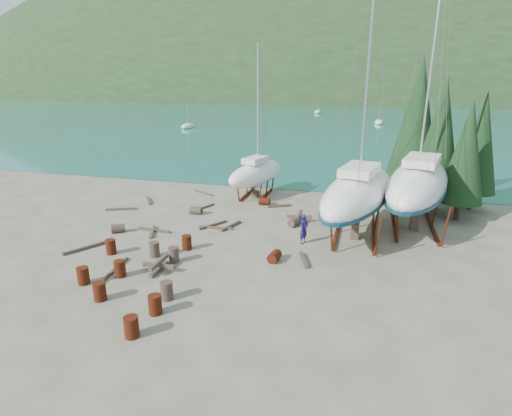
% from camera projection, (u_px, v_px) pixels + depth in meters
% --- Properties ---
extents(ground, '(600.00, 600.00, 0.00)m').
position_uv_depth(ground, '(230.00, 253.00, 23.43)').
color(ground, '#595546').
rests_on(ground, ground).
extents(bay_water, '(700.00, 700.00, 0.00)m').
position_uv_depth(bay_water, '(359.00, 94.00, 313.08)').
color(bay_water, '#186D78').
rests_on(bay_water, ground).
extents(far_hill, '(800.00, 360.00, 110.00)m').
position_uv_depth(far_hill, '(359.00, 94.00, 317.68)').
color(far_hill, '#1D2F17').
rests_on(far_hill, ground).
extents(far_house_left, '(6.60, 5.60, 5.60)m').
position_uv_depth(far_house_left, '(238.00, 95.00, 212.27)').
color(far_house_left, beige).
rests_on(far_house_left, ground).
extents(far_house_center, '(6.60, 5.60, 5.60)m').
position_uv_depth(far_house_center, '(313.00, 95.00, 202.26)').
color(far_house_center, beige).
rests_on(far_house_center, ground).
extents(far_house_right, '(6.60, 5.60, 5.60)m').
position_uv_depth(far_house_right, '(418.00, 96.00, 189.74)').
color(far_house_right, beige).
rests_on(far_house_right, ground).
extents(cypress_near_right, '(3.60, 3.60, 10.00)m').
position_uv_depth(cypress_near_right, '(440.00, 136.00, 29.58)').
color(cypress_near_right, black).
rests_on(cypress_near_right, ground).
extents(cypress_mid_right, '(3.06, 3.06, 8.50)m').
position_uv_depth(cypress_mid_right, '(466.00, 153.00, 27.63)').
color(cypress_mid_right, black).
rests_on(cypress_mid_right, ground).
extents(cypress_back_left, '(4.14, 4.14, 11.50)m').
position_uv_depth(cypress_back_left, '(417.00, 121.00, 31.53)').
color(cypress_back_left, black).
rests_on(cypress_back_left, ground).
extents(cypress_far_right, '(3.24, 3.24, 9.00)m').
position_uv_depth(cypress_far_right, '(480.00, 143.00, 29.92)').
color(cypress_far_right, black).
rests_on(cypress_far_right, ground).
extents(moored_boat_left, '(2.00, 5.00, 6.05)m').
position_uv_depth(moored_boat_left, '(188.00, 126.00, 85.99)').
color(moored_boat_left, white).
rests_on(moored_boat_left, ground).
extents(moored_boat_mid, '(2.00, 5.00, 6.05)m').
position_uv_depth(moored_boat_mid, '(379.00, 122.00, 94.37)').
color(moored_boat_mid, white).
rests_on(moored_boat_mid, ground).
extents(moored_boat_far, '(2.00, 5.00, 6.05)m').
position_uv_depth(moored_boat_far, '(318.00, 112.00, 126.46)').
color(moored_boat_far, white).
rests_on(moored_boat_far, ground).
extents(large_sailboat_near, '(5.80, 11.99, 18.17)m').
position_uv_depth(large_sailboat_near, '(358.00, 192.00, 25.38)').
color(large_sailboat_near, white).
rests_on(large_sailboat_near, ground).
extents(large_sailboat_far, '(6.27, 12.64, 19.21)m').
position_uv_depth(large_sailboat_far, '(418.00, 183.00, 26.73)').
color(large_sailboat_far, white).
rests_on(large_sailboat_far, ground).
extents(small_sailboat_shore, '(4.52, 8.22, 12.54)m').
position_uv_depth(small_sailboat_shore, '(256.00, 173.00, 34.55)').
color(small_sailboat_shore, white).
rests_on(small_sailboat_shore, ground).
extents(worker, '(0.69, 0.81, 1.89)m').
position_uv_depth(worker, '(304.00, 229.00, 24.62)').
color(worker, navy).
rests_on(worker, ground).
extents(drum_0, '(0.58, 0.58, 0.88)m').
position_uv_depth(drum_0, '(83.00, 276.00, 19.77)').
color(drum_0, '#5D2210').
rests_on(drum_0, ground).
extents(drum_3, '(0.58, 0.58, 0.88)m').
position_uv_depth(drum_3, '(155.00, 305.00, 17.21)').
color(drum_3, '#5D2210').
rests_on(drum_3, ground).
extents(drum_4, '(0.88, 0.58, 0.58)m').
position_uv_depth(drum_4, '(264.00, 201.00, 32.54)').
color(drum_4, '#5D2210').
rests_on(drum_4, ground).
extents(drum_5, '(0.58, 0.58, 0.88)m').
position_uv_depth(drum_5, '(174.00, 255.00, 22.16)').
color(drum_5, '#2D2823').
rests_on(drum_5, ground).
extents(drum_6, '(0.71, 0.96, 0.58)m').
position_uv_depth(drum_6, '(274.00, 256.00, 22.31)').
color(drum_6, '#5D2210').
rests_on(drum_6, ground).
extents(drum_7, '(0.58, 0.58, 0.88)m').
position_uv_depth(drum_7, '(131.00, 327.00, 15.65)').
color(drum_7, '#5D2210').
rests_on(drum_7, ground).
extents(drum_8, '(0.58, 0.58, 0.88)m').
position_uv_depth(drum_8, '(111.00, 247.00, 23.23)').
color(drum_8, '#5D2210').
rests_on(drum_8, ground).
extents(drum_9, '(0.88, 0.59, 0.58)m').
position_uv_depth(drum_9, '(196.00, 210.00, 30.26)').
color(drum_9, '#2D2823').
rests_on(drum_9, ground).
extents(drum_10, '(0.58, 0.58, 0.88)m').
position_uv_depth(drum_10, '(120.00, 269.00, 20.52)').
color(drum_10, '#5D2210').
rests_on(drum_10, ground).
extents(drum_11, '(0.88, 1.04, 0.58)m').
position_uv_depth(drum_11, '(294.00, 222.00, 27.75)').
color(drum_11, '#2D2823').
rests_on(drum_11, ground).
extents(drum_13, '(0.58, 0.58, 0.88)m').
position_uv_depth(drum_13, '(100.00, 291.00, 18.30)').
color(drum_13, '#5D2210').
rests_on(drum_13, ground).
extents(drum_14, '(0.58, 0.58, 0.88)m').
position_uv_depth(drum_14, '(187.00, 243.00, 23.84)').
color(drum_14, '#5D2210').
rests_on(drum_14, ground).
extents(drum_15, '(1.05, 0.98, 0.58)m').
position_uv_depth(drum_15, '(118.00, 228.00, 26.58)').
color(drum_15, '#2D2823').
rests_on(drum_15, ground).
extents(drum_16, '(0.58, 0.58, 0.88)m').
position_uv_depth(drum_16, '(154.00, 249.00, 22.87)').
color(drum_16, '#2D2823').
rests_on(drum_16, ground).
extents(drum_17, '(0.58, 0.58, 0.88)m').
position_uv_depth(drum_17, '(167.00, 291.00, 18.37)').
color(drum_17, '#2D2823').
rests_on(drum_17, ground).
extents(timber_0, '(2.17, 1.24, 0.14)m').
position_uv_depth(timber_0, '(204.00, 193.00, 35.80)').
color(timber_0, brown).
rests_on(timber_0, ground).
extents(timber_1, '(0.80, 1.85, 0.19)m').
position_uv_depth(timber_1, '(304.00, 260.00, 22.33)').
color(timber_1, brown).
rests_on(timber_1, ground).
extents(timber_2, '(1.44, 1.87, 0.19)m').
position_uv_depth(timber_2, '(149.00, 200.00, 33.47)').
color(timber_2, brown).
rests_on(timber_2, ground).
extents(timber_3, '(0.54, 3.11, 0.15)m').
position_uv_depth(timber_3, '(114.00, 270.00, 21.16)').
color(timber_3, brown).
rests_on(timber_3, ground).
extents(timber_4, '(0.99, 2.05, 0.17)m').
position_uv_depth(timber_4, '(152.00, 232.00, 26.51)').
color(timber_4, brown).
rests_on(timber_4, ground).
extents(timber_6, '(1.79, 1.12, 0.19)m').
position_uv_depth(timber_6, '(280.00, 206.00, 32.01)').
color(timber_6, brown).
rests_on(timber_6, ground).
extents(timber_8, '(0.85, 2.13, 0.19)m').
position_uv_depth(timber_8, '(231.00, 226.00, 27.58)').
color(timber_8, brown).
rests_on(timber_8, ground).
extents(timber_10, '(1.38, 2.09, 0.16)m').
position_uv_depth(timber_10, '(213.00, 225.00, 27.80)').
color(timber_10, brown).
rests_on(timber_10, ground).
extents(timber_11, '(2.35, 0.31, 0.15)m').
position_uv_depth(timber_11, '(216.00, 228.00, 27.28)').
color(timber_11, brown).
rests_on(timber_11, ground).
extents(timber_12, '(2.35, 0.31, 0.17)m').
position_uv_depth(timber_12, '(155.00, 230.00, 26.81)').
color(timber_12, brown).
rests_on(timber_12, ground).
extents(timber_14, '(1.45, 2.35, 0.18)m').
position_uv_depth(timber_14, '(85.00, 248.00, 23.92)').
color(timber_14, brown).
rests_on(timber_14, ground).
extents(timber_15, '(1.14, 2.61, 0.15)m').
position_uv_depth(timber_15, '(202.00, 208.00, 31.52)').
color(timber_15, brown).
rests_on(timber_15, ground).
extents(timber_17, '(2.23, 1.14, 0.16)m').
position_uv_depth(timber_17, '(121.00, 209.00, 31.26)').
color(timber_17, brown).
rests_on(timber_17, ground).
extents(timber_pile_fore, '(1.80, 1.80, 0.60)m').
position_uv_depth(timber_pile_fore, '(159.00, 266.00, 21.15)').
color(timber_pile_fore, brown).
rests_on(timber_pile_fore, ground).
extents(timber_pile_aft, '(1.80, 1.80, 0.60)m').
position_uv_depth(timber_pile_aft, '(299.00, 217.00, 28.71)').
color(timber_pile_aft, brown).
rests_on(timber_pile_aft, ground).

